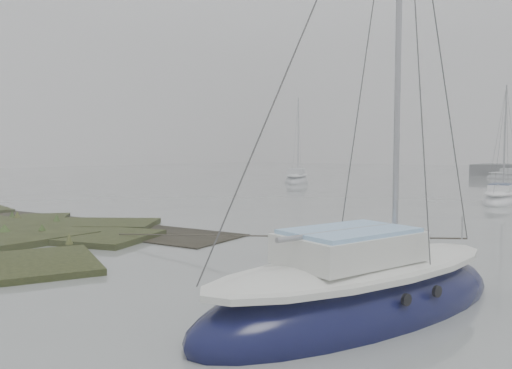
# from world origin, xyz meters

# --- Properties ---
(ground) EXTENTS (160.00, 160.00, 0.00)m
(ground) POSITION_xyz_m (0.00, 30.00, 0.00)
(ground) COLOR slate
(ground) RESTS_ON ground
(sailboat_main) EXTENTS (4.33, 7.53, 10.10)m
(sailboat_main) POSITION_xyz_m (8.60, 0.98, 0.31)
(sailboat_main) COLOR black
(sailboat_main) RESTS_ON ground
(sailboat_white) EXTENTS (1.92, 5.26, 7.33)m
(sailboat_white) POSITION_xyz_m (6.40, 23.86, 0.23)
(sailboat_white) COLOR silver
(sailboat_white) RESTS_ON ground
(sailboat_far_a) EXTENTS (4.47, 6.55, 8.83)m
(sailboat_far_a) POSITION_xyz_m (-13.27, 32.93, 0.27)
(sailboat_far_a) COLOR #ACB1B7
(sailboat_far_a) RESTS_ON ground
(sailboat_far_c) EXTENTS (5.59, 3.91, 7.56)m
(sailboat_far_c) POSITION_xyz_m (1.51, 52.39, 0.23)
(sailboat_far_c) COLOR #B0B5BB
(sailboat_far_c) RESTS_ON ground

